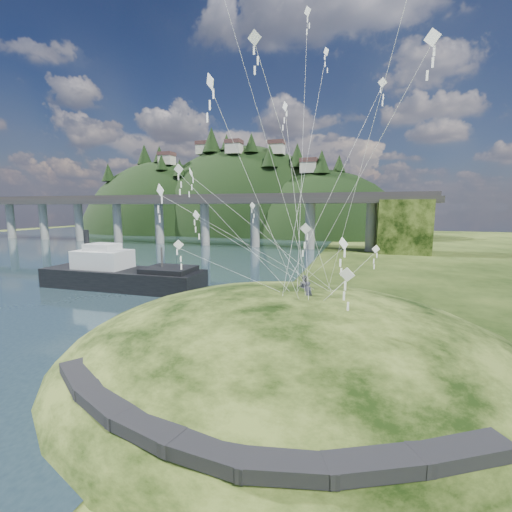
% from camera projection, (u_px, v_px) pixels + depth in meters
% --- Properties ---
extents(ground, '(320.00, 320.00, 0.00)m').
position_uv_depth(ground, '(182.00, 355.00, 26.01)').
color(ground, black).
rests_on(ground, ground).
extents(grass_hill, '(36.00, 32.00, 13.00)m').
position_uv_depth(grass_hill, '(291.00, 377.00, 25.73)').
color(grass_hill, black).
rests_on(grass_hill, ground).
extents(footpath, '(22.29, 5.84, 0.83)m').
position_uv_depth(footpath, '(222.00, 426.00, 14.30)').
color(footpath, black).
rests_on(footpath, ground).
extents(bridge, '(160.00, 11.00, 15.00)m').
position_uv_depth(bridge, '(222.00, 212.00, 98.68)').
color(bridge, '#2D2B2B').
rests_on(bridge, ground).
extents(far_ridge, '(153.00, 70.00, 94.50)m').
position_uv_depth(far_ridge, '(233.00, 249.00, 155.39)').
color(far_ridge, black).
rests_on(far_ridge, ground).
extents(work_barge, '(23.04, 6.73, 8.02)m').
position_uv_depth(work_barge, '(120.00, 274.00, 47.48)').
color(work_barge, black).
rests_on(work_barge, ground).
extents(wooden_dock, '(12.02, 4.76, 0.85)m').
position_uv_depth(wooden_dock, '(199.00, 315.00, 34.43)').
color(wooden_dock, '#321A14').
rests_on(wooden_dock, ground).
extents(kite_flyers, '(1.67, 3.33, 2.01)m').
position_uv_depth(kite_flyers, '(306.00, 277.00, 25.96)').
color(kite_flyers, '#292A37').
rests_on(kite_flyers, ground).
extents(kite_swarm, '(18.55, 17.38, 21.83)m').
position_uv_depth(kite_swarm, '(278.00, 143.00, 23.19)').
color(kite_swarm, white).
rests_on(kite_swarm, ground).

